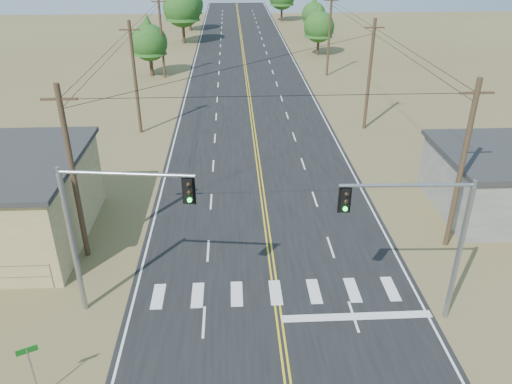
{
  "coord_description": "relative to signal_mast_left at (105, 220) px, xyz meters",
  "views": [
    {
      "loc": [
        -2.05,
        -12.29,
        16.41
      ],
      "look_at": [
        -0.78,
        12.58,
        3.5
      ],
      "focal_mm": 35.0,
      "sensor_mm": 36.0,
      "label": 1
    }
  ],
  "objects": [
    {
      "name": "road",
      "position": [
        7.78,
        22.92,
        -5.14
      ],
      "size": [
        15.0,
        200.0,
        0.02
      ],
      "primitive_type": "cube",
      "color": "black",
      "rests_on": "ground"
    },
    {
      "name": "utility_pole_left_mid",
      "position": [
        -2.72,
        24.92,
        -0.03
      ],
      "size": [
        1.8,
        0.3,
        10.0
      ],
      "color": "#4C3826",
      "rests_on": "ground"
    },
    {
      "name": "signal_mast_left",
      "position": [
        0.0,
        0.0,
        0.0
      ],
      "size": [
        5.98,
        1.12,
        7.65
      ],
      "rotation": [
        0.0,
        0.0,
        -0.13
      ],
      "color": "gray",
      "rests_on": "ground"
    },
    {
      "name": "tree_left_far",
      "position": [
        -1.67,
        79.85,
        0.13
      ],
      "size": [
        5.18,
        5.18,
        8.63
      ],
      "color": "#3F2D1E",
      "rests_on": "ground"
    },
    {
      "name": "utility_pole_right_near",
      "position": [
        18.28,
        4.92,
        -0.03
      ],
      "size": [
        1.8,
        0.3,
        10.0
      ],
      "color": "#4C3826",
      "rests_on": "ground"
    },
    {
      "name": "tree_left_mid",
      "position": [
        -1.94,
        67.33,
        1.2
      ],
      "size": [
        6.23,
        6.23,
        10.38
      ],
      "color": "#3F2D1E",
      "rests_on": "ground"
    },
    {
      "name": "tree_right_mid",
      "position": [
        20.66,
        72.59,
        -0.89
      ],
      "size": [
        4.18,
        4.18,
        6.97
      ],
      "color": "#3F2D1E",
      "rests_on": "ground"
    },
    {
      "name": "utility_pole_left_far",
      "position": [
        -2.72,
        44.92,
        -0.03
      ],
      "size": [
        1.8,
        0.3,
        10.0
      ],
      "color": "#4C3826",
      "rests_on": "ground"
    },
    {
      "name": "signal_mast_right",
      "position": [
        14.14,
        -1.24,
        -0.22
      ],
      "size": [
        5.78,
        0.47,
        7.31
      ],
      "rotation": [
        0.0,
        0.0,
        -0.04
      ],
      "color": "gray",
      "rests_on": "ground"
    },
    {
      "name": "street_sign",
      "position": [
        -2.17,
        -5.08,
        -3.38
      ],
      "size": [
        0.72,
        0.36,
        2.64
      ],
      "rotation": [
        0.0,
        0.0,
        0.43
      ],
      "color": "gray",
      "rests_on": "ground"
    },
    {
      "name": "utility_pole_left_near",
      "position": [
        -2.72,
        4.92,
        -0.03
      ],
      "size": [
        1.8,
        0.3,
        10.0
      ],
      "color": "#4C3826",
      "rests_on": "ground"
    },
    {
      "name": "tree_left_near",
      "position": [
        -4.47,
        45.86,
        -0.45
      ],
      "size": [
        4.6,
        4.6,
        7.67
      ],
      "color": "#3F2D1E",
      "rests_on": "ground"
    },
    {
      "name": "utility_pole_right_mid",
      "position": [
        18.28,
        24.92,
        -0.03
      ],
      "size": [
        1.8,
        0.3,
        10.0
      ],
      "color": "#4C3826",
      "rests_on": "ground"
    },
    {
      "name": "tree_right_near",
      "position": [
        19.05,
        57.15,
        -0.54
      ],
      "size": [
        4.52,
        4.52,
        7.53
      ],
      "color": "#3F2D1E",
      "rests_on": "ground"
    },
    {
      "name": "utility_pole_right_far",
      "position": [
        18.28,
        44.92,
        -0.03
      ],
      "size": [
        1.8,
        0.3,
        10.0
      ],
      "color": "#4C3826",
      "rests_on": "ground"
    }
  ]
}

